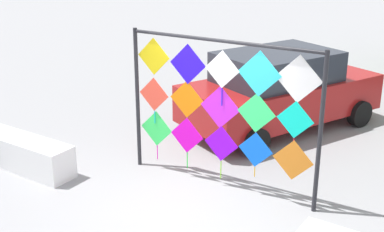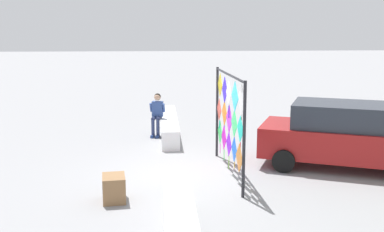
% 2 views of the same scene
% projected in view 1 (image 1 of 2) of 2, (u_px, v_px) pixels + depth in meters
% --- Properties ---
extents(ground, '(120.00, 120.00, 0.00)m').
position_uv_depth(ground, '(180.00, 208.00, 8.23)').
color(ground, gray).
extents(kite_display_rack, '(3.39, 0.23, 2.54)m').
position_uv_depth(kite_display_rack, '(221.00, 100.00, 8.42)').
color(kite_display_rack, '#232328').
rests_on(kite_display_rack, ground).
extents(parked_car, '(3.42, 4.75, 1.70)m').
position_uv_depth(parked_car, '(280.00, 89.00, 11.28)').
color(parked_car, maroon).
rests_on(parked_car, ground).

